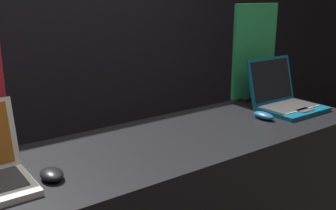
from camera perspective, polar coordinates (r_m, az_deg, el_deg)
wall_back at (r=2.85m, az=-17.84°, el=12.50°), size 8.00×0.05×2.80m
mouse_front at (r=1.35m, az=-16.53°, el=-9.61°), size 0.07×0.10×0.04m
laptop_back at (r=2.15m, az=16.45°, el=1.07°), size 0.32×0.31×0.26m
mouse_back at (r=1.95m, az=13.71°, el=-1.50°), size 0.06×0.12×0.03m
promo_stand_back at (r=2.25m, az=12.40°, el=7.12°), size 0.32×0.07×0.53m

